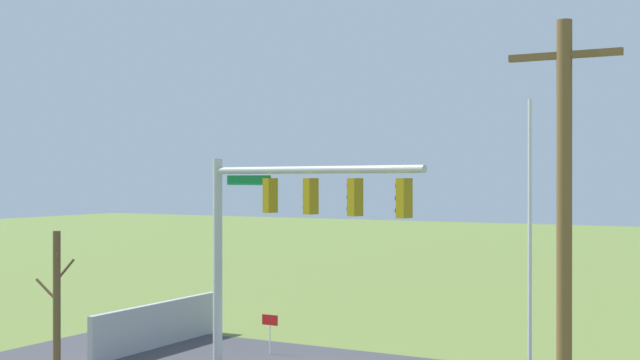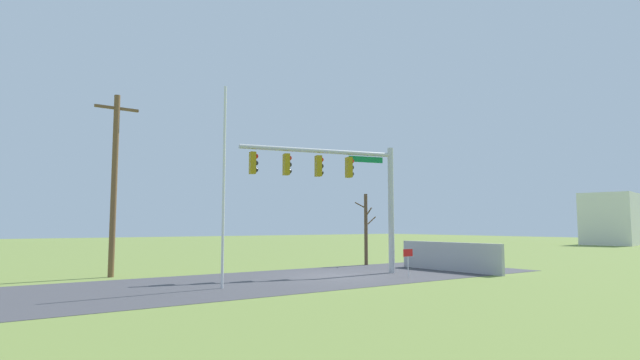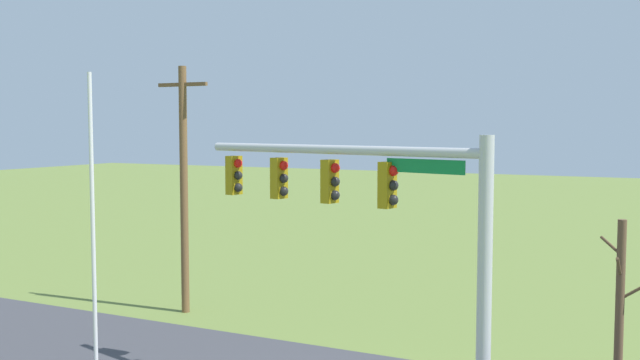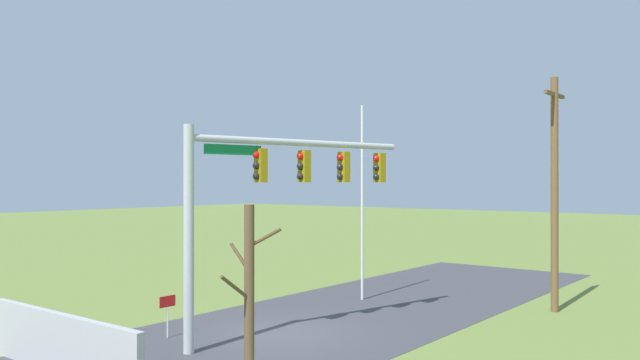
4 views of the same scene
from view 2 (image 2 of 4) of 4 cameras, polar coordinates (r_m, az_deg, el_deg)
ground_plane at (r=22.81m, az=1.61°, el=-10.90°), size 160.00×160.00×0.00m
road_surface at (r=20.64m, az=-7.43°, el=-11.45°), size 28.00×8.00×0.01m
sidewalk_corner at (r=25.18m, az=9.87°, el=-10.28°), size 6.00×6.00×0.01m
retaining_fence at (r=26.00m, az=14.53°, el=-8.46°), size 0.20×6.12×1.43m
signal_mast at (r=23.30m, az=2.57°, el=0.08°), size 7.41×2.04×6.03m
flagpole at (r=18.67m, az=-10.93°, el=-0.64°), size 0.10×0.10×7.45m
utility_pole at (r=24.14m, az=-22.42°, el=-0.11°), size 1.90×0.26×8.15m
bare_tree at (r=28.96m, az=5.27°, el=-5.51°), size 1.27×1.02×4.07m
open_sign at (r=22.66m, az=10.01°, el=-8.56°), size 0.56×0.04×1.22m
distant_building at (r=67.29m, az=30.19°, el=-3.87°), size 7.06×6.45×5.97m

